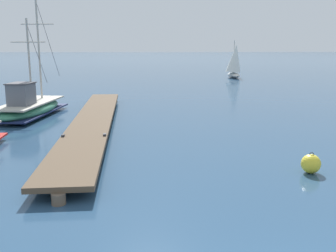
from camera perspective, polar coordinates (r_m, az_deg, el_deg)
The scene contains 4 objects.
floating_dock at distance 19.34m, azimuth -10.80°, elevation 0.83°, with size 3.00×19.07×0.53m.
fishing_boat_0 at distance 23.25m, azimuth -19.47°, elevation 2.66°, with size 2.86×8.21×6.81m.
mooring_buoy at distance 13.11m, azimuth 20.00°, elevation -5.17°, with size 0.61×0.61×0.68m.
distant_sailboat at distance 48.22m, azimuth 9.63°, elevation 9.21°, with size 2.27×3.65×4.40m.
Camera 1 is at (-2.64, -4.41, 3.97)m, focal length 42.05 mm.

